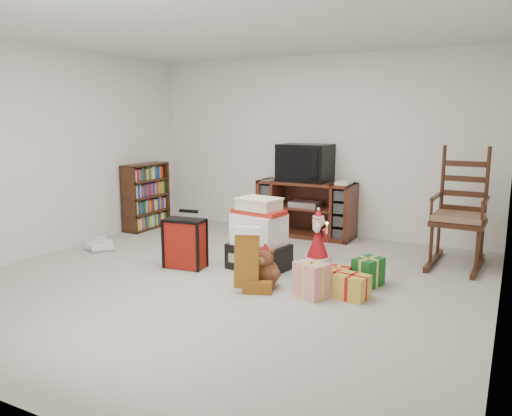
{
  "coord_description": "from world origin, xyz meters",
  "views": [
    {
      "loc": [
        2.54,
        -4.19,
        1.66
      ],
      "look_at": [
        0.03,
        0.6,
        0.67
      ],
      "focal_mm": 35.0,
      "sensor_mm": 36.0,
      "label": 1
    }
  ],
  "objects_px": {
    "gift_pile": "(259,239)",
    "santa_figurine": "(318,241)",
    "tv_stand": "(306,209)",
    "bookshelf": "(146,197)",
    "red_suitcase": "(185,243)",
    "gift_cluster": "(344,279)",
    "crt_television": "(305,163)",
    "mrs_claus_figurine": "(247,243)",
    "teddy_bear": "(266,269)",
    "sneaker_pair": "(99,246)",
    "rocking_chair": "(459,224)"
  },
  "relations": [
    {
      "from": "gift_pile",
      "to": "santa_figurine",
      "type": "height_order",
      "value": "gift_pile"
    },
    {
      "from": "tv_stand",
      "to": "bookshelf",
      "type": "distance_m",
      "value": 2.4
    },
    {
      "from": "red_suitcase",
      "to": "santa_figurine",
      "type": "relative_size",
      "value": 1.07
    },
    {
      "from": "santa_figurine",
      "to": "gift_cluster",
      "type": "height_order",
      "value": "santa_figurine"
    },
    {
      "from": "gift_cluster",
      "to": "crt_television",
      "type": "bearing_deg",
      "value": 121.32
    },
    {
      "from": "mrs_claus_figurine",
      "to": "crt_television",
      "type": "relative_size",
      "value": 0.75
    },
    {
      "from": "gift_cluster",
      "to": "crt_television",
      "type": "xyz_separation_m",
      "value": [
        -1.24,
        2.04,
        0.9
      ]
    },
    {
      "from": "gift_pile",
      "to": "teddy_bear",
      "type": "bearing_deg",
      "value": -46.84
    },
    {
      "from": "gift_pile",
      "to": "red_suitcase",
      "type": "xyz_separation_m",
      "value": [
        -0.74,
        -0.35,
        -0.06
      ]
    },
    {
      "from": "crt_television",
      "to": "santa_figurine",
      "type": "bearing_deg",
      "value": -58.09
    },
    {
      "from": "sneaker_pair",
      "to": "rocking_chair",
      "type": "bearing_deg",
      "value": 40.87
    },
    {
      "from": "santa_figurine",
      "to": "crt_television",
      "type": "distance_m",
      "value": 1.49
    },
    {
      "from": "bookshelf",
      "to": "rocking_chair",
      "type": "bearing_deg",
      "value": 2.08
    },
    {
      "from": "bookshelf",
      "to": "rocking_chair",
      "type": "distance_m",
      "value": 4.36
    },
    {
      "from": "gift_pile",
      "to": "gift_cluster",
      "type": "relative_size",
      "value": 0.87
    },
    {
      "from": "santa_figurine",
      "to": "gift_pile",
      "type": "bearing_deg",
      "value": -125.79
    },
    {
      "from": "rocking_chair",
      "to": "sneaker_pair",
      "type": "bearing_deg",
      "value": -158.01
    },
    {
      "from": "mrs_claus_figurine",
      "to": "gift_cluster",
      "type": "height_order",
      "value": "mrs_claus_figurine"
    },
    {
      "from": "gift_pile",
      "to": "teddy_bear",
      "type": "distance_m",
      "value": 0.6
    },
    {
      "from": "rocking_chair",
      "to": "red_suitcase",
      "type": "distance_m",
      "value": 3.08
    },
    {
      "from": "sneaker_pair",
      "to": "bookshelf",
      "type": "bearing_deg",
      "value": 124.39
    },
    {
      "from": "santa_figurine",
      "to": "sneaker_pair",
      "type": "bearing_deg",
      "value": -161.3
    },
    {
      "from": "rocking_chair",
      "to": "santa_figurine",
      "type": "height_order",
      "value": "rocking_chair"
    },
    {
      "from": "red_suitcase",
      "to": "sneaker_pair",
      "type": "distance_m",
      "value": 1.42
    },
    {
      "from": "rocking_chair",
      "to": "crt_television",
      "type": "distance_m",
      "value": 2.23
    },
    {
      "from": "red_suitcase",
      "to": "gift_pile",
      "type": "bearing_deg",
      "value": 17.94
    },
    {
      "from": "tv_stand",
      "to": "teddy_bear",
      "type": "height_order",
      "value": "tv_stand"
    },
    {
      "from": "teddy_bear",
      "to": "sneaker_pair",
      "type": "relative_size",
      "value": 0.99
    },
    {
      "from": "rocking_chair",
      "to": "mrs_claus_figurine",
      "type": "relative_size",
      "value": 2.57
    },
    {
      "from": "red_suitcase",
      "to": "crt_television",
      "type": "distance_m",
      "value": 2.28
    },
    {
      "from": "sneaker_pair",
      "to": "santa_figurine",
      "type": "bearing_deg",
      "value": 40.02
    },
    {
      "from": "teddy_bear",
      "to": "crt_television",
      "type": "xyz_separation_m",
      "value": [
        -0.5,
        2.2,
        0.86
      ]
    },
    {
      "from": "tv_stand",
      "to": "gift_pile",
      "type": "height_order",
      "value": "gift_pile"
    },
    {
      "from": "mrs_claus_figurine",
      "to": "red_suitcase",
      "type": "bearing_deg",
      "value": -130.38
    },
    {
      "from": "bookshelf",
      "to": "gift_cluster",
      "type": "bearing_deg",
      "value": -21.04
    },
    {
      "from": "tv_stand",
      "to": "gift_pile",
      "type": "bearing_deg",
      "value": -85.75
    },
    {
      "from": "bookshelf",
      "to": "gift_pile",
      "type": "height_order",
      "value": "bookshelf"
    },
    {
      "from": "rocking_chair",
      "to": "red_suitcase",
      "type": "xyz_separation_m",
      "value": [
        -2.66,
        -1.54,
        -0.19
      ]
    },
    {
      "from": "tv_stand",
      "to": "sneaker_pair",
      "type": "relative_size",
      "value": 3.43
    },
    {
      "from": "gift_pile",
      "to": "teddy_bear",
      "type": "height_order",
      "value": "gift_pile"
    },
    {
      "from": "tv_stand",
      "to": "santa_figurine",
      "type": "distance_m",
      "value": 1.22
    },
    {
      "from": "tv_stand",
      "to": "santa_figurine",
      "type": "bearing_deg",
      "value": -61.45
    },
    {
      "from": "red_suitcase",
      "to": "teddy_bear",
      "type": "relative_size",
      "value": 1.65
    },
    {
      "from": "santa_figurine",
      "to": "crt_television",
      "type": "xyz_separation_m",
      "value": [
        -0.62,
        1.1,
        0.8
      ]
    },
    {
      "from": "rocking_chair",
      "to": "sneaker_pair",
      "type": "relative_size",
      "value": 3.52
    },
    {
      "from": "bookshelf",
      "to": "teddy_bear",
      "type": "relative_size",
      "value": 2.49
    },
    {
      "from": "teddy_bear",
      "to": "crt_television",
      "type": "height_order",
      "value": "crt_television"
    },
    {
      "from": "tv_stand",
      "to": "red_suitcase",
      "type": "height_order",
      "value": "tv_stand"
    },
    {
      "from": "rocking_chair",
      "to": "mrs_claus_figurine",
      "type": "distance_m",
      "value": 2.4
    },
    {
      "from": "rocking_chair",
      "to": "santa_figurine",
      "type": "xyz_separation_m",
      "value": [
        -1.47,
        -0.56,
        -0.24
      ]
    }
  ]
}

